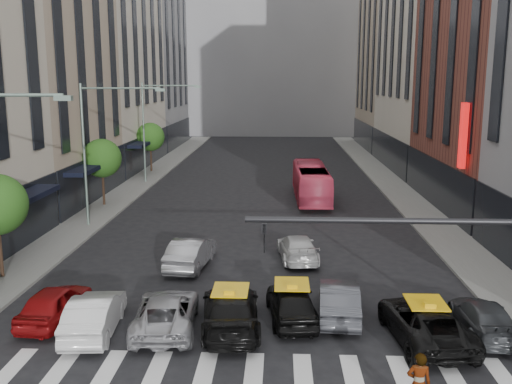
# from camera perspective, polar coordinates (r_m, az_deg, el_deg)

# --- Properties ---
(sidewalk_left) EXTENTS (3.00, 96.00, 0.15)m
(sidewalk_left) POSITION_cam_1_polar(r_m,az_deg,el_deg) (48.06, -13.19, -0.28)
(sidewalk_left) COLOR slate
(sidewalk_left) RESTS_ON ground
(sidewalk_right) EXTENTS (3.00, 96.00, 0.15)m
(sidewalk_right) POSITION_cam_1_polar(r_m,az_deg,el_deg) (47.39, 14.69, -0.51)
(sidewalk_right) COLOR slate
(sidewalk_right) RESTS_ON ground
(building_left_b) EXTENTS (8.00, 16.00, 24.00)m
(building_left_b) POSITION_cam_1_polar(r_m,az_deg,el_deg) (47.17, -21.15, 13.64)
(building_left_b) COLOR tan
(building_left_b) RESTS_ON ground
(building_left_d) EXTENTS (8.00, 18.00, 30.00)m
(building_left_d) POSITION_cam_1_polar(r_m,az_deg,el_deg) (82.63, -10.81, 14.88)
(building_left_d) COLOR gray
(building_left_d) RESTS_ON ground
(building_right_b) EXTENTS (8.00, 18.00, 26.00)m
(building_right_b) POSITION_cam_1_polar(r_m,az_deg,el_deg) (45.29, 23.40, 14.88)
(building_right_b) COLOR brown
(building_right_b) RESTS_ON ground
(building_right_d) EXTENTS (8.00, 18.00, 28.00)m
(building_right_d) POSITION_cam_1_polar(r_m,az_deg,el_deg) (81.99, 13.82, 14.09)
(building_right_d) COLOR tan
(building_right_d) RESTS_ON ground
(building_far) EXTENTS (30.00, 10.00, 36.00)m
(building_far) POSITION_cam_1_polar(r_m,az_deg,el_deg) (100.74, 1.69, 16.08)
(building_far) COLOR gray
(building_far) RESTS_ON ground
(tree_mid) EXTENTS (2.88, 2.88, 4.95)m
(tree_mid) POSITION_cam_1_polar(r_m,az_deg,el_deg) (43.78, -15.16, 3.28)
(tree_mid) COLOR black
(tree_mid) RESTS_ON sidewalk_left
(tree_far) EXTENTS (2.88, 2.88, 4.95)m
(tree_far) POSITION_cam_1_polar(r_m,az_deg,el_deg) (59.13, -10.53, 5.43)
(tree_far) COLOR black
(tree_far) RESTS_ON sidewalk_left
(streetlamp_mid) EXTENTS (5.38, 0.25, 9.00)m
(streetlamp_mid) POSITION_cam_1_polar(r_m,az_deg,el_deg) (37.32, -15.50, 5.44)
(streetlamp_mid) COLOR gray
(streetlamp_mid) RESTS_ON sidewalk_left
(streetlamp_far) EXTENTS (5.38, 0.25, 9.00)m
(streetlamp_far) POSITION_cam_1_polar(r_m,az_deg,el_deg) (52.73, -10.19, 7.23)
(streetlamp_far) COLOR gray
(streetlamp_far) RESTS_ON sidewalk_left
(liberty_sign) EXTENTS (0.30, 0.70, 4.00)m
(liberty_sign) POSITION_cam_1_polar(r_m,az_deg,el_deg) (37.24, 20.02, 5.31)
(liberty_sign) COLOR red
(liberty_sign) RESTS_ON ground
(car_red) EXTENTS (2.00, 4.36, 1.45)m
(car_red) POSITION_cam_1_polar(r_m,az_deg,el_deg) (24.15, -19.44, -10.46)
(car_red) COLOR maroon
(car_red) RESTS_ON ground
(car_white_front) EXTENTS (1.94, 4.64, 1.49)m
(car_white_front) POSITION_cam_1_polar(r_m,az_deg,el_deg) (22.64, -15.85, -11.66)
(car_white_front) COLOR silver
(car_white_front) RESTS_ON ground
(car_silver) EXTENTS (2.68, 5.10, 1.37)m
(car_silver) POSITION_cam_1_polar(r_m,az_deg,el_deg) (22.41, -9.00, -11.76)
(car_silver) COLOR #A1A2A7
(car_silver) RESTS_ON ground
(taxi_left) EXTENTS (2.63, 5.48, 1.54)m
(taxi_left) POSITION_cam_1_polar(r_m,az_deg,el_deg) (22.16, -2.54, -11.66)
(taxi_left) COLOR black
(taxi_left) RESTS_ON ground
(taxi_center) EXTENTS (2.24, 4.52, 1.48)m
(taxi_center) POSITION_cam_1_polar(r_m,az_deg,el_deg) (22.91, 3.58, -10.97)
(taxi_center) COLOR black
(taxi_center) RESTS_ON ground
(car_grey_mid) EXTENTS (1.82, 4.52, 1.46)m
(car_grey_mid) POSITION_cam_1_polar(r_m,az_deg,el_deg) (23.41, 8.29, -10.60)
(car_grey_mid) COLOR #3D3E44
(car_grey_mid) RESTS_ON ground
(taxi_right) EXTENTS (2.97, 5.48, 1.46)m
(taxi_right) POSITION_cam_1_polar(r_m,az_deg,el_deg) (22.07, 16.53, -12.36)
(taxi_right) COLOR black
(taxi_right) RESTS_ON ground
(car_grey_curb) EXTENTS (1.92, 4.43, 1.27)m
(car_grey_curb) POSITION_cam_1_polar(r_m,az_deg,el_deg) (23.41, 21.78, -11.57)
(car_grey_curb) COLOR #383B3E
(car_grey_curb) RESTS_ON ground
(car_row2_left) EXTENTS (2.17, 4.80, 1.53)m
(car_row2_left) POSITION_cam_1_polar(r_m,az_deg,el_deg) (29.24, -6.54, -6.01)
(car_row2_left) COLOR gray
(car_row2_left) RESTS_ON ground
(car_row2_right) EXTENTS (2.34, 4.74, 1.32)m
(car_row2_right) POSITION_cam_1_polar(r_m,az_deg,el_deg) (30.28, 4.18, -5.57)
(car_row2_right) COLOR #BDBDBD
(car_row2_right) RESTS_ON ground
(bus) EXTENTS (2.66, 10.31, 2.85)m
(bus) POSITION_cam_1_polar(r_m,az_deg,el_deg) (45.08, 5.52, 0.97)
(bus) COLOR #E44363
(bus) RESTS_ON ground
(rider) EXTENTS (0.70, 0.48, 1.83)m
(rider) POSITION_cam_1_polar(r_m,az_deg,el_deg) (16.82, 16.06, -16.22)
(rider) COLOR gray
(rider) RESTS_ON motorcycle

